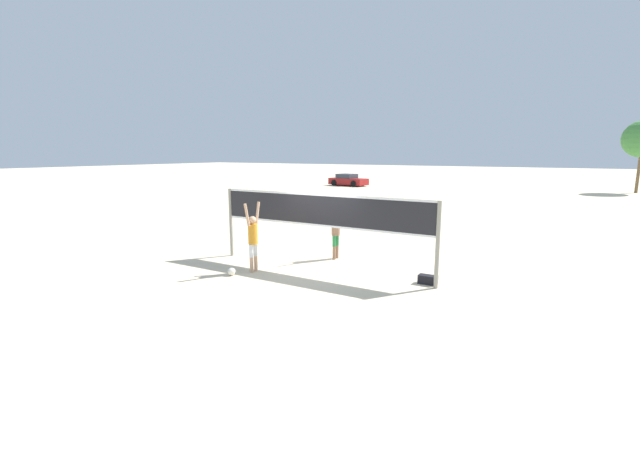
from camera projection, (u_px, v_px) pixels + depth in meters
The scene contains 7 objects.
ground_plane at pixel (320, 269), 13.06m from camera, with size 200.00×200.00×0.00m, color beige.
volleyball_net at pixel (320, 216), 12.77m from camera, with size 7.21×0.11×2.32m.
player_spiker at pixel (253, 236), 12.64m from camera, with size 0.28×0.70×2.09m.
player_blocker at pixel (336, 229), 14.21m from camera, with size 0.28×0.68×1.98m.
volleyball at pixel (232, 272), 12.42m from camera, with size 0.23×0.23×0.23m.
gear_bag at pixel (428, 280), 11.61m from camera, with size 0.50×0.25×0.24m.
parked_car_near at pixel (348, 180), 45.38m from camera, with size 4.33×2.36×1.25m.
Camera 1 is at (6.44, -10.87, 3.54)m, focal length 24.00 mm.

